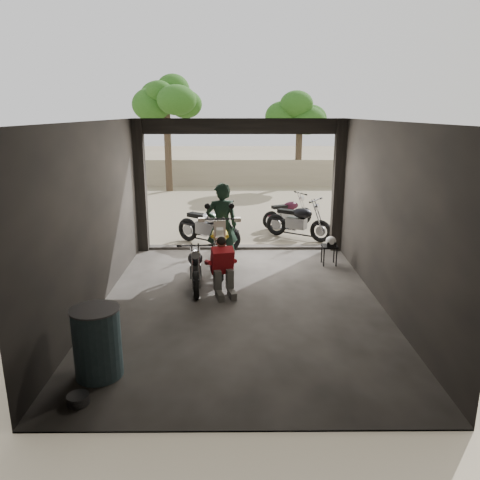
{
  "coord_description": "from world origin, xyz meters",
  "views": [
    {
      "loc": [
        -0.08,
        -7.82,
        3.35
      ],
      "look_at": [
        -0.01,
        0.6,
        1.03
      ],
      "focal_mm": 35.0,
      "sensor_mm": 36.0,
      "label": 1
    }
  ],
  "objects_px": {
    "outside_bike_a": "(208,223)",
    "oil_drum": "(97,344)",
    "outside_bike_b": "(288,210)",
    "rider": "(222,226)",
    "mechanic": "(224,269)",
    "outside_bike_c": "(298,218)",
    "sign_post": "(372,186)",
    "stool": "(329,248)",
    "helmet": "(331,241)",
    "main_bike": "(220,241)",
    "left_bike": "(195,263)"
  },
  "relations": [
    {
      "from": "rider",
      "to": "mechanic",
      "type": "relative_size",
      "value": 1.78
    },
    {
      "from": "outside_bike_a",
      "to": "stool",
      "type": "xyz_separation_m",
      "value": [
        2.81,
        -1.66,
        -0.2
      ]
    },
    {
      "from": "left_bike",
      "to": "stool",
      "type": "bearing_deg",
      "value": 19.75
    },
    {
      "from": "main_bike",
      "to": "helmet",
      "type": "height_order",
      "value": "main_bike"
    },
    {
      "from": "outside_bike_c",
      "to": "stool",
      "type": "relative_size",
      "value": 3.61
    },
    {
      "from": "main_bike",
      "to": "stool",
      "type": "bearing_deg",
      "value": 4.88
    },
    {
      "from": "rider",
      "to": "sign_post",
      "type": "xyz_separation_m",
      "value": [
        3.54,
        1.06,
        0.7
      ]
    },
    {
      "from": "rider",
      "to": "mechanic",
      "type": "bearing_deg",
      "value": 84.2
    },
    {
      "from": "rider",
      "to": "sign_post",
      "type": "height_order",
      "value": "sign_post"
    },
    {
      "from": "outside_bike_b",
      "to": "outside_bike_c",
      "type": "height_order",
      "value": "outside_bike_c"
    },
    {
      "from": "outside_bike_a",
      "to": "outside_bike_c",
      "type": "xyz_separation_m",
      "value": [
        2.4,
        0.64,
        -0.02
      ]
    },
    {
      "from": "main_bike",
      "to": "helmet",
      "type": "relative_size",
      "value": 7.96
    },
    {
      "from": "mechanic",
      "to": "left_bike",
      "type": "bearing_deg",
      "value": 129.93
    },
    {
      "from": "mechanic",
      "to": "outside_bike_c",
      "type": "bearing_deg",
      "value": 51.54
    },
    {
      "from": "outside_bike_a",
      "to": "helmet",
      "type": "distance_m",
      "value": 3.3
    },
    {
      "from": "outside_bike_b",
      "to": "sign_post",
      "type": "relative_size",
      "value": 0.61
    },
    {
      "from": "outside_bike_b",
      "to": "outside_bike_c",
      "type": "xyz_separation_m",
      "value": [
        0.13,
        -1.38,
        0.07
      ]
    },
    {
      "from": "outside_bike_b",
      "to": "stool",
      "type": "bearing_deg",
      "value": 161.99
    },
    {
      "from": "sign_post",
      "to": "stool",
      "type": "bearing_deg",
      "value": -156.58
    },
    {
      "from": "outside_bike_a",
      "to": "mechanic",
      "type": "height_order",
      "value": "outside_bike_a"
    },
    {
      "from": "left_bike",
      "to": "outside_bike_b",
      "type": "relative_size",
      "value": 1.0
    },
    {
      "from": "oil_drum",
      "to": "sign_post",
      "type": "height_order",
      "value": "sign_post"
    },
    {
      "from": "outside_bike_a",
      "to": "outside_bike_b",
      "type": "height_order",
      "value": "outside_bike_a"
    },
    {
      "from": "outside_bike_c",
      "to": "sign_post",
      "type": "relative_size",
      "value": 0.69
    },
    {
      "from": "outside_bike_b",
      "to": "oil_drum",
      "type": "bearing_deg",
      "value": 131.57
    },
    {
      "from": "mechanic",
      "to": "rider",
      "type": "bearing_deg",
      "value": 79.25
    },
    {
      "from": "main_bike",
      "to": "sign_post",
      "type": "height_order",
      "value": "sign_post"
    },
    {
      "from": "stool",
      "to": "rider",
      "type": "bearing_deg",
      "value": -177.27
    },
    {
      "from": "left_bike",
      "to": "sign_post",
      "type": "distance_m",
      "value": 4.78
    },
    {
      "from": "oil_drum",
      "to": "outside_bike_a",
      "type": "bearing_deg",
      "value": 80.29
    },
    {
      "from": "outside_bike_b",
      "to": "sign_post",
      "type": "distance_m",
      "value": 3.4
    },
    {
      "from": "helmet",
      "to": "sign_post",
      "type": "bearing_deg",
      "value": 55.15
    },
    {
      "from": "stool",
      "to": "helmet",
      "type": "relative_size",
      "value": 1.89
    },
    {
      "from": "main_bike",
      "to": "outside_bike_b",
      "type": "height_order",
      "value": "main_bike"
    },
    {
      "from": "mechanic",
      "to": "oil_drum",
      "type": "distance_m",
      "value": 3.18
    },
    {
      "from": "main_bike",
      "to": "stool",
      "type": "xyz_separation_m",
      "value": [
        2.44,
        0.29,
        -0.26
      ]
    },
    {
      "from": "mechanic",
      "to": "oil_drum",
      "type": "relative_size",
      "value": 1.13
    },
    {
      "from": "outside_bike_a",
      "to": "helmet",
      "type": "relative_size",
      "value": 7.08
    },
    {
      "from": "mechanic",
      "to": "helmet",
      "type": "bearing_deg",
      "value": 23.09
    },
    {
      "from": "outside_bike_a",
      "to": "oil_drum",
      "type": "height_order",
      "value": "outside_bike_a"
    },
    {
      "from": "outside_bike_b",
      "to": "sign_post",
      "type": "xyz_separation_m",
      "value": [
        1.68,
        -2.72,
        1.15
      ]
    },
    {
      "from": "outside_bike_b",
      "to": "rider",
      "type": "distance_m",
      "value": 4.24
    },
    {
      "from": "outside_bike_a",
      "to": "mechanic",
      "type": "xyz_separation_m",
      "value": [
        0.49,
        -3.44,
        -0.06
      ]
    },
    {
      "from": "main_bike",
      "to": "stool",
      "type": "relative_size",
      "value": 4.22
    },
    {
      "from": "left_bike",
      "to": "mechanic",
      "type": "distance_m",
      "value": 0.7
    },
    {
      "from": "outside_bike_a",
      "to": "sign_post",
      "type": "bearing_deg",
      "value": -64.44
    },
    {
      "from": "rider",
      "to": "helmet",
      "type": "distance_m",
      "value": 2.44
    },
    {
      "from": "mechanic",
      "to": "helmet",
      "type": "relative_size",
      "value": 4.31
    },
    {
      "from": "outside_bike_a",
      "to": "oil_drum",
      "type": "relative_size",
      "value": 1.86
    },
    {
      "from": "outside_bike_c",
      "to": "oil_drum",
      "type": "bearing_deg",
      "value": -173.03
    }
  ]
}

